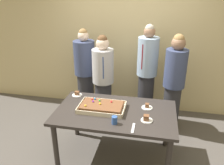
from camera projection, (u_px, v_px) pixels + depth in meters
ground_plane at (115, 155)px, 3.34m from camera, size 12.00×12.00×0.00m
interior_back_panel at (132, 32)px, 4.19m from camera, size 8.00×0.12×3.00m
party_table at (115, 117)px, 3.08m from camera, size 1.61×0.94×0.75m
sheet_cake at (102, 107)px, 3.08m from camera, size 0.62×0.40×0.10m
plated_slice_near_left at (146, 119)px, 2.82m from camera, size 0.15×0.15×0.08m
plated_slice_near_right at (77, 94)px, 3.48m from camera, size 0.15×0.15×0.06m
plated_slice_far_left at (147, 107)px, 3.12m from camera, size 0.15×0.15×0.06m
drink_cup_nearest at (114, 120)px, 2.76m from camera, size 0.07×0.07×0.10m
cake_server_utensil at (133, 128)px, 2.68m from camera, size 0.03×0.20×0.01m
person_serving_front at (103, 81)px, 3.79m from camera, size 0.35×0.35×1.60m
person_green_shirt_behind at (147, 74)px, 3.92m from camera, size 0.35×0.35×1.74m
person_striped_tie_right at (85, 72)px, 4.17m from camera, size 0.38×0.38×1.63m
person_far_right_suit at (174, 83)px, 3.63m from camera, size 0.34×0.34×1.65m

